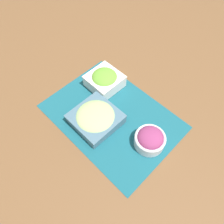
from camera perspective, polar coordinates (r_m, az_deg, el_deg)
name	(u,v)px	position (r m, az deg, el deg)	size (l,w,h in m)	color
ground_plane	(112,116)	(0.90, 0.00, -1.18)	(3.00, 3.00, 0.00)	brown
placemat	(112,116)	(0.90, 0.00, -1.12)	(0.53, 0.38, 0.00)	#195B6B
cucumber_bowl	(96,118)	(0.86, -4.32, -1.48)	(0.18, 0.18, 0.06)	slate
lettuce_bowl	(104,80)	(0.97, -1.97, 8.42)	(0.14, 0.14, 0.08)	white
onion_bowl	(150,139)	(0.82, 9.89, -7.01)	(0.11, 0.11, 0.07)	silver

